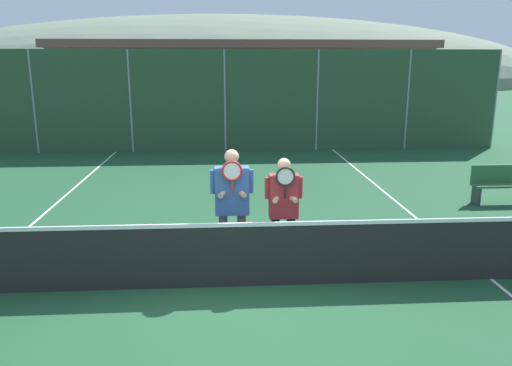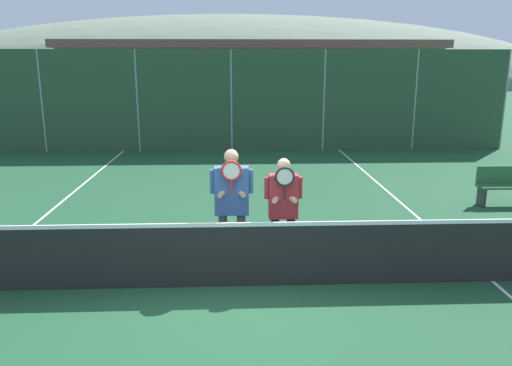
{
  "view_description": "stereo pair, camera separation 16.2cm",
  "coord_description": "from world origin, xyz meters",
  "px_view_note": "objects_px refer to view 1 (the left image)",
  "views": [
    {
      "loc": [
        -0.05,
        -6.47,
        3.1
      ],
      "look_at": [
        0.42,
        0.83,
        1.29
      ],
      "focal_mm": 35.0,
      "sensor_mm": 36.0,
      "label": 1
    },
    {
      "loc": [
        0.11,
        -6.48,
        3.1
      ],
      "look_at": [
        0.42,
        0.83,
        1.29
      ],
      "focal_mm": 35.0,
      "sensor_mm": 36.0,
      "label": 2
    }
  ],
  "objects_px": {
    "player_center_left": "(284,206)",
    "bench_courtside": "(504,183)",
    "car_far_left": "(59,120)",
    "player_leftmost": "(232,200)",
    "car_center": "(329,115)",
    "car_left_of_center": "(197,116)"
  },
  "relations": [
    {
      "from": "player_center_left",
      "to": "car_left_of_center",
      "type": "xyz_separation_m",
      "value": [
        -1.93,
        13.07,
        -0.07
      ]
    },
    {
      "from": "player_center_left",
      "to": "bench_courtside",
      "type": "xyz_separation_m",
      "value": [
        5.3,
        3.26,
        -0.55
      ]
    },
    {
      "from": "player_leftmost",
      "to": "player_center_left",
      "type": "distance_m",
      "value": 0.77
    },
    {
      "from": "car_far_left",
      "to": "bench_courtside",
      "type": "relative_size",
      "value": 3.09
    },
    {
      "from": "car_far_left",
      "to": "car_left_of_center",
      "type": "height_order",
      "value": "car_left_of_center"
    },
    {
      "from": "car_far_left",
      "to": "player_leftmost",
      "type": "bearing_deg",
      "value": -62.98
    },
    {
      "from": "player_leftmost",
      "to": "car_far_left",
      "type": "distance_m",
      "value": 14.09
    },
    {
      "from": "player_center_left",
      "to": "bench_courtside",
      "type": "height_order",
      "value": "player_center_left"
    },
    {
      "from": "car_far_left",
      "to": "bench_courtside",
      "type": "xyz_separation_m",
      "value": [
        12.46,
        -9.29,
        -0.43
      ]
    },
    {
      "from": "car_far_left",
      "to": "car_left_of_center",
      "type": "distance_m",
      "value": 5.25
    },
    {
      "from": "player_center_left",
      "to": "car_center",
      "type": "bearing_deg",
      "value": 75.23
    },
    {
      "from": "car_center",
      "to": "bench_courtside",
      "type": "height_order",
      "value": "car_center"
    },
    {
      "from": "car_far_left",
      "to": "car_left_of_center",
      "type": "bearing_deg",
      "value": 5.66
    },
    {
      "from": "player_leftmost",
      "to": "car_center",
      "type": "bearing_deg",
      "value": 72.05
    },
    {
      "from": "car_center",
      "to": "bench_courtside",
      "type": "relative_size",
      "value": 3.13
    },
    {
      "from": "car_far_left",
      "to": "bench_courtside",
      "type": "distance_m",
      "value": 15.55
    },
    {
      "from": "player_leftmost",
      "to": "car_center",
      "type": "distance_m",
      "value": 13.26
    },
    {
      "from": "player_leftmost",
      "to": "bench_courtside",
      "type": "relative_size",
      "value": 1.28
    },
    {
      "from": "player_center_left",
      "to": "car_far_left",
      "type": "xyz_separation_m",
      "value": [
        -7.16,
        12.55,
        -0.13
      ]
    },
    {
      "from": "player_leftmost",
      "to": "car_left_of_center",
      "type": "bearing_deg",
      "value": 95.12
    },
    {
      "from": "car_left_of_center",
      "to": "car_far_left",
      "type": "bearing_deg",
      "value": -174.34
    },
    {
      "from": "player_center_left",
      "to": "car_center",
      "type": "distance_m",
      "value": 13.05
    }
  ]
}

